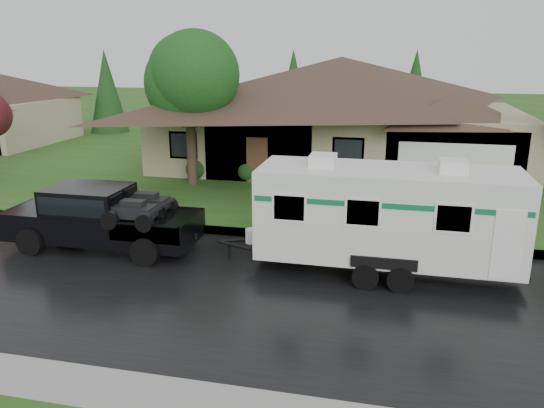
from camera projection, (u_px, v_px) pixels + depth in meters
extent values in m
plane|color=#214F18|center=(224.00, 259.00, 16.01)|extent=(140.00, 140.00, 0.00)
cube|color=black|center=(201.00, 286.00, 14.14)|extent=(140.00, 8.00, 0.01)
cube|color=gray|center=(244.00, 232.00, 18.10)|extent=(140.00, 0.50, 0.15)
cube|color=#214F18|center=(305.00, 160.00, 30.04)|extent=(140.00, 26.00, 0.15)
cube|color=gray|center=(339.00, 136.00, 28.24)|extent=(18.00, 10.00, 3.00)
pyramid|color=#3A2C20|center=(342.00, 57.00, 27.09)|extent=(19.44, 10.80, 2.60)
cube|color=gray|center=(450.00, 154.00, 24.32)|extent=(5.76, 4.00, 2.70)
cylinder|color=#382B1E|center=(192.00, 152.00, 23.99)|extent=(0.44, 0.44, 2.98)
sphere|color=#20591D|center=(189.00, 78.00, 23.08)|extent=(4.12, 4.12, 4.12)
sphere|color=#143814|center=(197.00, 167.00, 25.45)|extent=(1.00, 1.00, 1.00)
sphere|color=#143814|center=(248.00, 170.00, 24.92)|extent=(1.00, 1.00, 1.00)
sphere|color=#143814|center=(300.00, 172.00, 24.38)|extent=(1.00, 1.00, 1.00)
sphere|color=#143814|center=(356.00, 175.00, 23.85)|extent=(1.00, 1.00, 1.00)
sphere|color=#143814|center=(413.00, 178.00, 23.31)|extent=(1.00, 1.00, 1.00)
sphere|color=#143814|center=(474.00, 181.00, 22.78)|extent=(1.00, 1.00, 1.00)
cube|color=black|center=(102.00, 225.00, 16.64)|extent=(6.00, 2.00, 0.86)
cube|color=black|center=(40.00, 212.00, 17.03)|extent=(1.60, 1.95, 0.35)
cube|color=black|center=(89.00, 201.00, 16.51)|extent=(2.40, 1.88, 0.90)
cube|color=black|center=(88.00, 199.00, 16.49)|extent=(2.20, 1.92, 0.55)
cube|color=black|center=(158.00, 223.00, 16.18)|extent=(2.20, 1.90, 0.06)
cylinder|color=black|center=(31.00, 242.00, 16.22)|extent=(0.84, 0.32, 0.84)
cylinder|color=black|center=(68.00, 222.00, 18.06)|extent=(0.84, 0.32, 0.84)
cylinder|color=black|center=(145.00, 252.00, 15.41)|extent=(0.84, 0.32, 0.84)
cylinder|color=black|center=(172.00, 230.00, 17.25)|extent=(0.84, 0.32, 0.84)
cube|color=silver|center=(387.00, 213.00, 14.51)|extent=(7.00, 2.40, 2.45)
cube|color=black|center=(384.00, 259.00, 14.89)|extent=(7.40, 1.20, 0.14)
cube|color=#0E6442|center=(388.00, 194.00, 14.36)|extent=(6.86, 2.42, 0.14)
cube|color=white|center=(323.00, 160.00, 14.51)|extent=(0.70, 0.80, 0.32)
cube|color=white|center=(453.00, 166.00, 13.78)|extent=(0.70, 0.80, 0.32)
cylinder|color=black|center=(365.00, 276.00, 13.90)|extent=(0.70, 0.24, 0.70)
cylinder|color=black|center=(370.00, 245.00, 16.11)|extent=(0.70, 0.24, 0.70)
cylinder|color=black|center=(401.00, 280.00, 13.71)|extent=(0.70, 0.24, 0.70)
cylinder|color=black|center=(400.00, 248.00, 15.92)|extent=(0.70, 0.24, 0.70)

